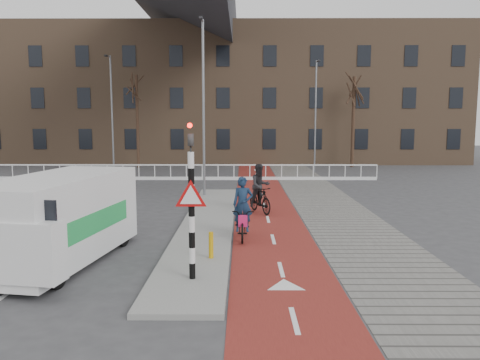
{
  "coord_description": "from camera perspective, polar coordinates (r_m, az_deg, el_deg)",
  "views": [
    {
      "loc": [
        0.54,
        -12.26,
        3.66
      ],
      "look_at": [
        0.45,
        5.0,
        1.5
      ],
      "focal_mm": 35.0,
      "sensor_mm": 36.0,
      "label": 1
    }
  ],
  "objects": [
    {
      "name": "streetlight_left",
      "position": [
        33.89,
        -15.32,
        7.58
      ],
      "size": [
        0.12,
        0.12,
        8.14
      ],
      "primitive_type": "cylinder",
      "color": "slate",
      "rests_on": "ground"
    },
    {
      "name": "railing",
      "position": [
        29.97,
        -10.35,
        0.6
      ],
      "size": [
        28.0,
        0.1,
        0.99
      ],
      "color": "silver",
      "rests_on": "ground"
    },
    {
      "name": "tree_mid",
      "position": [
        38.01,
        -12.4,
        6.94
      ],
      "size": [
        0.23,
        0.23,
        7.27
      ],
      "primitive_type": "cylinder",
      "color": "#322016",
      "rests_on": "ground"
    },
    {
      "name": "cyclist_far",
      "position": [
        18.74,
        2.44,
        -1.57
      ],
      "size": [
        1.23,
        1.89,
        1.97
      ],
      "rotation": [
        0.0,
        0.0,
        0.42
      ],
      "color": "black",
      "rests_on": "bike_lane"
    },
    {
      "name": "tree_right",
      "position": [
        38.88,
        13.63,
        6.86
      ],
      "size": [
        0.27,
        0.27,
        7.21
      ],
      "primitive_type": "cylinder",
      "color": "#322016",
      "rests_on": "ground"
    },
    {
      "name": "streetlight_near",
      "position": [
        22.5,
        -4.46,
        8.44
      ],
      "size": [
        0.12,
        0.12,
        8.36
      ],
      "primitive_type": "cylinder",
      "color": "slate",
      "rests_on": "ground"
    },
    {
      "name": "van",
      "position": [
        12.99,
        -21.26,
        -4.29
      ],
      "size": [
        2.91,
        5.56,
        2.28
      ],
      "rotation": [
        0.0,
        0.0,
        -0.15
      ],
      "color": "silver",
      "rests_on": "ground"
    },
    {
      "name": "sidewalk",
      "position": [
        22.87,
        9.77,
        -2.16
      ],
      "size": [
        3.0,
        60.0,
        0.01
      ],
      "primitive_type": "cube",
      "color": "slate",
      "rests_on": "ground"
    },
    {
      "name": "curb_island",
      "position": [
        16.7,
        -3.97,
        -5.33
      ],
      "size": [
        1.8,
        16.0,
        0.12
      ],
      "primitive_type": "cube",
      "color": "gray",
      "rests_on": "ground"
    },
    {
      "name": "ground",
      "position": [
        12.81,
        -2.14,
        -9.48
      ],
      "size": [
        120.0,
        120.0,
        0.0
      ],
      "primitive_type": "plane",
      "color": "#38383A",
      "rests_on": "ground"
    },
    {
      "name": "townhouse_row",
      "position": [
        44.59,
        -4.35,
        12.46
      ],
      "size": [
        46.0,
        10.0,
        15.9
      ],
      "color": "#7F6047",
      "rests_on": "ground"
    },
    {
      "name": "traffic_signal",
      "position": [
        10.44,
        -5.96,
        -2.12
      ],
      "size": [
        0.8,
        0.8,
        3.68
      ],
      "color": "black",
      "rests_on": "curb_island"
    },
    {
      "name": "bike_lane",
      "position": [
        22.58,
        2.74,
        -2.19
      ],
      "size": [
        2.5,
        60.0,
        0.01
      ],
      "primitive_type": "cube",
      "color": "maroon",
      "rests_on": "ground"
    },
    {
      "name": "streetlight_right",
      "position": [
        34.37,
        9.18,
        7.58
      ],
      "size": [
        0.12,
        0.12,
        7.96
      ],
      "primitive_type": "cylinder",
      "color": "slate",
      "rests_on": "ground"
    },
    {
      "name": "bollard",
      "position": [
        12.31,
        -3.55,
        -7.92
      ],
      "size": [
        0.12,
        0.12,
        0.69
      ],
      "primitive_type": "cylinder",
      "color": "#CA970B",
      "rests_on": "curb_island"
    },
    {
      "name": "cyclist_near",
      "position": [
        14.62,
        0.35,
        -4.69
      ],
      "size": [
        0.66,
        1.88,
        1.96
      ],
      "rotation": [
        0.0,
        0.0,
        0.0
      ],
      "color": "black",
      "rests_on": "bike_lane"
    }
  ]
}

